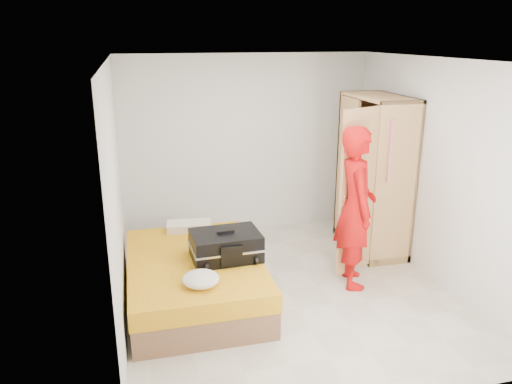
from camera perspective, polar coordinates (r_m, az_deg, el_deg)
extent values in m
plane|color=beige|center=(5.92, 3.43, -11.11)|extent=(4.00, 4.00, 0.00)
plane|color=white|center=(5.21, 3.96, 14.89)|extent=(4.00, 4.00, 0.00)
cube|color=white|center=(7.29, -1.10, 5.37)|extent=(3.60, 0.02, 2.60)
cube|color=white|center=(3.69, 13.19, -7.56)|extent=(3.60, 0.02, 2.60)
cube|color=white|center=(5.18, -15.65, -0.37)|extent=(0.02, 4.00, 2.60)
cube|color=white|center=(6.20, 19.75, 2.13)|extent=(0.02, 4.00, 2.60)
cube|color=brown|center=(5.70, -7.01, -10.72)|extent=(1.40, 2.00, 0.30)
cube|color=yellow|center=(5.59, -7.10, -8.46)|extent=(1.42, 2.02, 0.20)
cube|color=tan|center=(6.98, 15.33, 2.07)|extent=(0.04, 1.20, 2.10)
cube|color=tan|center=(6.37, 15.71, 0.57)|extent=(0.58, 0.04, 2.10)
cube|color=tan|center=(7.36, 11.32, 3.13)|extent=(0.58, 0.04, 2.10)
cube|color=tan|center=(6.66, 13.98, 10.51)|extent=(0.58, 1.20, 0.04)
cube|color=tan|center=(7.18, 12.80, -5.76)|extent=(0.58, 1.20, 0.10)
cube|color=tan|center=(7.00, 10.28, 2.46)|extent=(0.04, 0.59, 2.00)
cube|color=tan|center=(6.03, 11.52, -0.06)|extent=(0.56, 0.27, 2.00)
cylinder|color=#B2B2B7|center=(6.68, 13.88, 9.15)|extent=(0.02, 1.10, 0.02)
imported|color=red|center=(5.82, 11.34, -1.77)|extent=(0.59, 0.77, 1.89)
cube|color=black|center=(5.47, -3.49, -6.10)|extent=(0.76, 0.56, 0.29)
cube|color=black|center=(5.41, -3.52, -4.53)|extent=(0.19, 0.06, 0.03)
ellipsoid|color=silver|center=(4.95, -6.31, -9.86)|extent=(0.36, 0.36, 0.14)
cube|color=silver|center=(6.31, -7.68, -3.89)|extent=(0.57, 0.33, 0.10)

